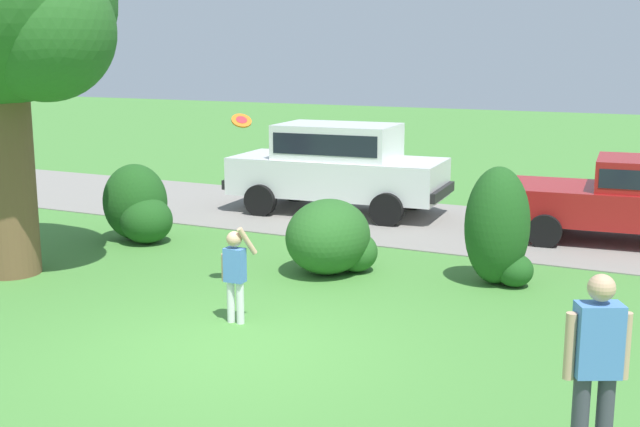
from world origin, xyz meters
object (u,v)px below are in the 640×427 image
parked_sedan (631,197)px  parked_suv (338,163)px  child_thrower (235,269)px  frisbee (241,121)px  adult_onlooker (596,366)px  oak_tree_large (3,17)px

parked_sedan → parked_suv: size_ratio=0.94×
child_thrower → frisbee: frisbee is taller
adult_onlooker → parked_suv: bearing=125.6°
oak_tree_large → parked_sedan: (8.46, 6.36, -3.10)m
child_thrower → adult_onlooker: (4.68, -2.05, 0.27)m
parked_suv → child_thrower: (1.89, -7.15, -0.36)m
oak_tree_large → adult_onlooker: (9.08, -2.66, -2.96)m
oak_tree_large → adult_onlooker: oak_tree_large is taller
oak_tree_large → parked_suv: 7.56m
child_thrower → parked_sedan: bearing=59.8°
parked_sedan → child_thrower: parked_sedan is taller
parked_sedan → frisbee: (-4.57, -5.93, 1.66)m
parked_sedan → adult_onlooker: bearing=-86.1°
frisbee → adult_onlooker: bearing=-30.8°
parked_suv → frisbee: (1.38, -6.10, 1.43)m
parked_suv → parked_sedan: bearing=-1.6°
parked_suv → adult_onlooker: parked_suv is taller
parked_sedan → child_thrower: (-4.06, -6.98, -0.13)m
child_thrower → adult_onlooker: bearing=-23.6°
oak_tree_large → frisbee: oak_tree_large is taller
parked_suv → adult_onlooker: 11.30m
parked_sedan → frisbee: size_ratio=14.71×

